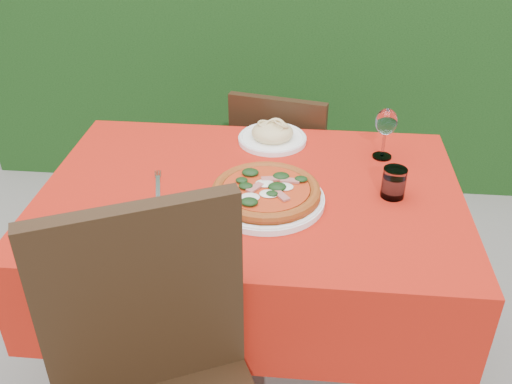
# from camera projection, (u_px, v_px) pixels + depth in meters

# --- Properties ---
(ground) EXTENTS (60.00, 60.00, 0.00)m
(ground) POSITION_uv_depth(u_px,v_px,m) (252.00, 361.00, 2.11)
(ground) COLOR slate
(ground) RESTS_ON ground
(hedge) EXTENTS (3.20, 0.55, 1.78)m
(hedge) POSITION_uv_depth(u_px,v_px,m) (282.00, 5.00, 2.94)
(hedge) COLOR black
(hedge) RESTS_ON ground
(dining_table) EXTENTS (1.26, 0.86, 0.75)m
(dining_table) POSITION_uv_depth(u_px,v_px,m) (251.00, 229.00, 1.80)
(dining_table) COLOR #402614
(dining_table) RESTS_ON ground
(chair_far) EXTENTS (0.45, 0.45, 0.83)m
(chair_far) POSITION_uv_depth(u_px,v_px,m) (282.00, 171.00, 2.36)
(chair_far) COLOR black
(chair_far) RESTS_ON ground
(pizza_plate) EXTENTS (0.37, 0.37, 0.06)m
(pizza_plate) POSITION_uv_depth(u_px,v_px,m) (266.00, 194.00, 1.64)
(pizza_plate) COLOR white
(pizza_plate) RESTS_ON dining_table
(pasta_plate) EXTENTS (0.24, 0.24, 0.07)m
(pasta_plate) POSITION_uv_depth(u_px,v_px,m) (272.00, 135.00, 1.97)
(pasta_plate) COLOR white
(pasta_plate) RESTS_ON dining_table
(water_glass) EXTENTS (0.07, 0.07, 0.09)m
(water_glass) POSITION_uv_depth(u_px,v_px,m) (394.00, 184.00, 1.66)
(water_glass) COLOR silver
(water_glass) RESTS_ON dining_table
(wine_glass) EXTENTS (0.07, 0.07, 0.17)m
(wine_glass) POSITION_uv_depth(u_px,v_px,m) (386.00, 124.00, 1.82)
(wine_glass) COLOR white
(wine_glass) RESTS_ON dining_table
(fork) EXTENTS (0.06, 0.18, 0.00)m
(fork) POSITION_uv_depth(u_px,v_px,m) (158.00, 187.00, 1.72)
(fork) COLOR silver
(fork) RESTS_ON dining_table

